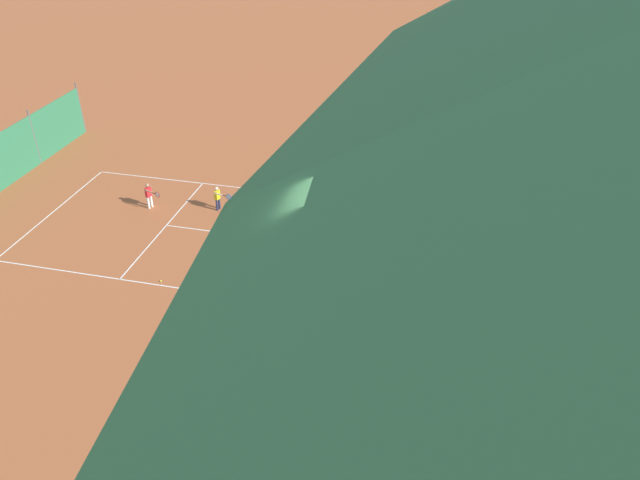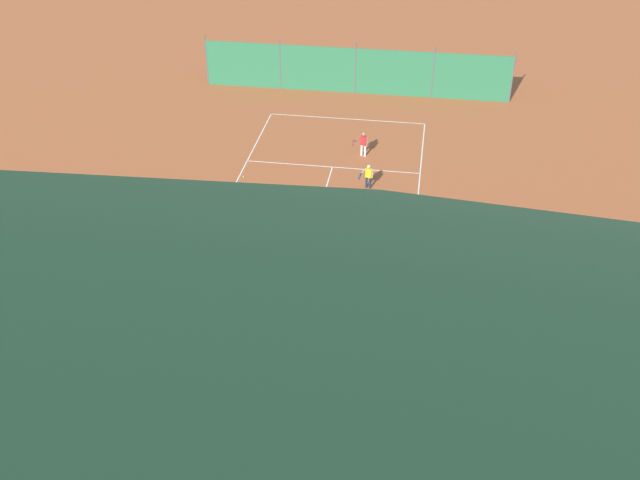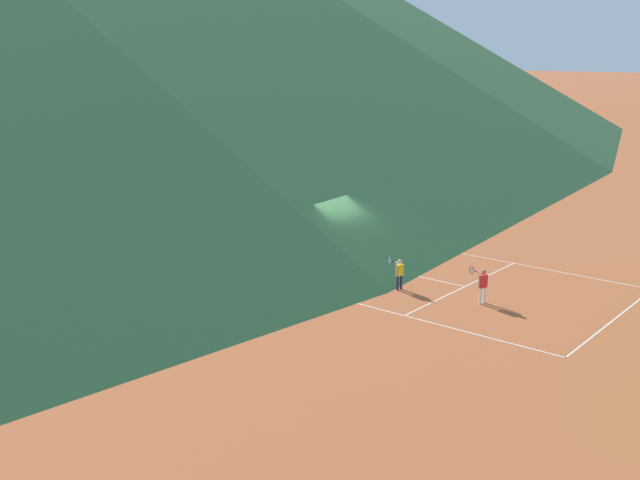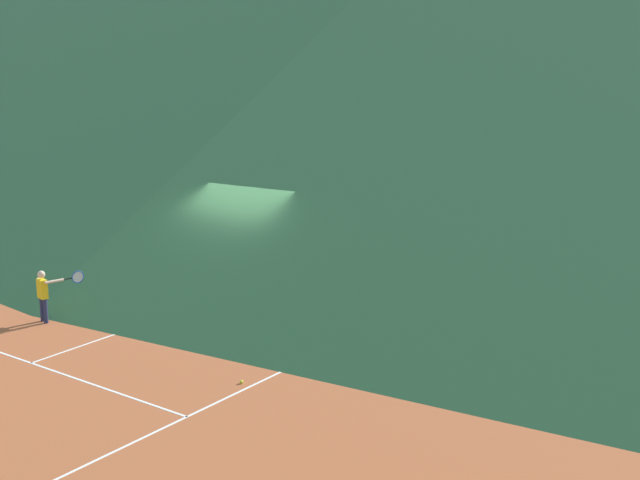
{
  "view_description": "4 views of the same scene",
  "coord_description": "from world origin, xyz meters",
  "px_view_note": "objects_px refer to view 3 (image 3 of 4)",
  "views": [
    {
      "loc": [
        21.08,
        5.53,
        14.05
      ],
      "look_at": [
        1.64,
        0.89,
        1.34
      ],
      "focal_mm": 35.0,
      "sensor_mm": 36.0,
      "label": 1
    },
    {
      "loc": [
        -4.24,
        24.45,
        16.5
      ],
      "look_at": [
        -0.7,
        1.86,
        1.36
      ],
      "focal_mm": 42.0,
      "sensor_mm": 36.0,
      "label": 2
    },
    {
      "loc": [
        -23.97,
        -19.16,
        8.53
      ],
      "look_at": [
        -0.46,
        0.24,
        0.82
      ],
      "focal_mm": 42.0,
      "sensor_mm": 36.0,
      "label": 3
    },
    {
      "loc": [
        13.81,
        -15.98,
        6.1
      ],
      "look_at": [
        1.39,
        0.97,
        1.21
      ],
      "focal_mm": 50.0,
      "sensor_mm": 36.0,
      "label": 4
    }
  ],
  "objects_px": {
    "player_near_service": "(482,283)",
    "tennis_ball_service_box": "(415,259)",
    "tennis_ball_by_net_left": "(110,246)",
    "tennis_ball_alley_right": "(128,228)",
    "tennis_ball_mid_court": "(234,265)",
    "tennis_net": "(331,246)",
    "player_far_baseline": "(399,272)",
    "player_far_service": "(265,213)",
    "tennis_ball_far_corner": "(229,223)",
    "tennis_ball_near_corner": "(186,235)",
    "ball_hopper": "(357,214)",
    "tennis_ball_by_net_right": "(476,257)",
    "tennis_ball_alley_left": "(163,235)"
  },
  "relations": [
    {
      "from": "tennis_ball_service_box",
      "to": "tennis_ball_alley_left",
      "type": "distance_m",
      "value": 12.22
    },
    {
      "from": "player_far_service",
      "to": "tennis_ball_near_corner",
      "type": "relative_size",
      "value": 18.75
    },
    {
      "from": "tennis_net",
      "to": "player_far_baseline",
      "type": "xyz_separation_m",
      "value": [
        -1.83,
        -4.65,
        0.17
      ]
    },
    {
      "from": "tennis_ball_near_corner",
      "to": "ball_hopper",
      "type": "xyz_separation_m",
      "value": [
        6.71,
        -5.12,
        0.62
      ]
    },
    {
      "from": "player_far_baseline",
      "to": "tennis_ball_far_corner",
      "type": "bearing_deg",
      "value": 74.61
    },
    {
      "from": "tennis_ball_near_corner",
      "to": "tennis_ball_alley_left",
      "type": "distance_m",
      "value": 1.1
    },
    {
      "from": "tennis_ball_by_net_right",
      "to": "tennis_ball_by_net_left",
      "type": "distance_m",
      "value": 16.18
    },
    {
      "from": "player_far_baseline",
      "to": "tennis_ball_by_net_left",
      "type": "height_order",
      "value": "player_far_baseline"
    },
    {
      "from": "tennis_ball_by_net_right",
      "to": "tennis_ball_by_net_left",
      "type": "height_order",
      "value": "same"
    },
    {
      "from": "tennis_ball_near_corner",
      "to": "ball_hopper",
      "type": "height_order",
      "value": "ball_hopper"
    },
    {
      "from": "tennis_ball_alley_left",
      "to": "tennis_ball_by_net_right",
      "type": "distance_m",
      "value": 14.64
    },
    {
      "from": "player_far_service",
      "to": "tennis_ball_by_net_right",
      "type": "height_order",
      "value": "player_far_service"
    },
    {
      "from": "tennis_ball_alley_right",
      "to": "tennis_ball_mid_court",
      "type": "xyz_separation_m",
      "value": [
        -1.21,
        -8.71,
        0.0
      ]
    },
    {
      "from": "player_near_service",
      "to": "tennis_ball_mid_court",
      "type": "xyz_separation_m",
      "value": [
        -2.22,
        10.08,
        -0.69
      ]
    },
    {
      "from": "tennis_ball_far_corner",
      "to": "tennis_ball_by_net_left",
      "type": "xyz_separation_m",
      "value": [
        -6.61,
        0.75,
        0.0
      ]
    },
    {
      "from": "player_far_service",
      "to": "tennis_ball_far_corner",
      "type": "distance_m",
      "value": 2.12
    },
    {
      "from": "player_near_service",
      "to": "tennis_ball_service_box",
      "type": "height_order",
      "value": "player_near_service"
    },
    {
      "from": "tennis_ball_alley_left",
      "to": "player_far_service",
      "type": "bearing_deg",
      "value": -28.94
    },
    {
      "from": "tennis_ball_service_box",
      "to": "ball_hopper",
      "type": "bearing_deg",
      "value": 58.84
    },
    {
      "from": "player_far_service",
      "to": "tennis_ball_alley_left",
      "type": "relative_size",
      "value": 18.75
    },
    {
      "from": "tennis_ball_alley_right",
      "to": "tennis_ball_service_box",
      "type": "bearing_deg",
      "value": -73.22
    },
    {
      "from": "tennis_ball_by_net_left",
      "to": "tennis_ball_alley_left",
      "type": "bearing_deg",
      "value": -3.66
    },
    {
      "from": "player_far_service",
      "to": "tennis_ball_far_corner",
      "type": "relative_size",
      "value": 18.75
    },
    {
      "from": "player_far_service",
      "to": "player_near_service",
      "type": "relative_size",
      "value": 1.01
    },
    {
      "from": "tennis_net",
      "to": "player_near_service",
      "type": "distance_m",
      "value": 7.85
    },
    {
      "from": "player_far_service",
      "to": "tennis_ball_by_net_right",
      "type": "relative_size",
      "value": 18.75
    },
    {
      "from": "tennis_ball_by_net_left",
      "to": "tennis_ball_far_corner",
      "type": "bearing_deg",
      "value": -6.49
    },
    {
      "from": "tennis_ball_near_corner",
      "to": "tennis_ball_by_net_right",
      "type": "bearing_deg",
      "value": -67.1
    },
    {
      "from": "player_far_service",
      "to": "tennis_ball_by_net_left",
      "type": "height_order",
      "value": "player_far_service"
    },
    {
      "from": "player_near_service",
      "to": "tennis_ball_by_net_left",
      "type": "distance_m",
      "value": 16.9
    },
    {
      "from": "tennis_net",
      "to": "ball_hopper",
      "type": "height_order",
      "value": "tennis_net"
    },
    {
      "from": "player_far_baseline",
      "to": "ball_hopper",
      "type": "xyz_separation_m",
      "value": [
        7.14,
        7.24,
        -0.02
      ]
    },
    {
      "from": "tennis_net",
      "to": "tennis_ball_by_net_right",
      "type": "relative_size",
      "value": 139.09
    },
    {
      "from": "tennis_ball_far_corner",
      "to": "tennis_ball_by_net_right",
      "type": "distance_m",
      "value": 12.99
    },
    {
      "from": "player_far_service",
      "to": "tennis_ball_far_corner",
      "type": "xyz_separation_m",
      "value": [
        -0.69,
        1.88,
        -0.69
      ]
    },
    {
      "from": "player_far_baseline",
      "to": "tennis_ball_alley_right",
      "type": "bearing_deg",
      "value": 91.67
    },
    {
      "from": "player_far_service",
      "to": "tennis_ball_by_net_right",
      "type": "bearing_deg",
      "value": -81.93
    },
    {
      "from": "player_near_service",
      "to": "tennis_ball_by_net_right",
      "type": "relative_size",
      "value": 18.64
    },
    {
      "from": "tennis_ball_near_corner",
      "to": "player_near_service",
      "type": "bearing_deg",
      "value": -89.54
    },
    {
      "from": "tennis_net",
      "to": "tennis_ball_by_net_left",
      "type": "distance_m",
      "value": 10.07
    },
    {
      "from": "player_far_service",
      "to": "tennis_ball_service_box",
      "type": "height_order",
      "value": "player_far_service"
    },
    {
      "from": "tennis_ball_far_corner",
      "to": "tennis_net",
      "type": "bearing_deg",
      "value": -101.64
    },
    {
      "from": "tennis_ball_far_corner",
      "to": "tennis_ball_by_net_left",
      "type": "distance_m",
      "value": 6.66
    },
    {
      "from": "tennis_ball_alley_right",
      "to": "tennis_net",
      "type": "bearing_deg",
      "value": -78.28
    },
    {
      "from": "tennis_net",
      "to": "player_far_baseline",
      "type": "bearing_deg",
      "value": -111.54
    },
    {
      "from": "player_near_service",
      "to": "tennis_ball_near_corner",
      "type": "distance_m",
      "value": 15.46
    },
    {
      "from": "tennis_ball_alley_right",
      "to": "tennis_ball_alley_left",
      "type": "distance_m",
      "value": 2.5
    },
    {
      "from": "ball_hopper",
      "to": "player_far_service",
      "type": "bearing_deg",
      "value": 130.18
    },
    {
      "from": "tennis_ball_by_net_right",
      "to": "player_far_baseline",
      "type": "bearing_deg",
      "value": 178.46
    },
    {
      "from": "tennis_net",
      "to": "tennis_ball_mid_court",
      "type": "relative_size",
      "value": 139.09
    }
  ]
}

